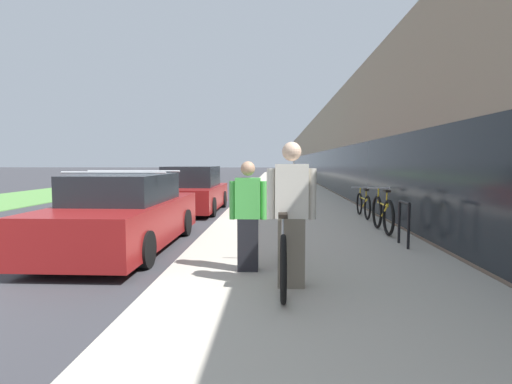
{
  "coord_description": "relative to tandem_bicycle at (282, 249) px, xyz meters",
  "views": [
    {
      "loc": [
        5.22,
        -3.39,
        1.69
      ],
      "look_at": [
        4.34,
        14.59,
        0.31
      ],
      "focal_mm": 28.0,
      "sensor_mm": 36.0,
      "label": 1
    }
  ],
  "objects": [
    {
      "name": "person_rider",
      "position": [
        0.11,
        -0.33,
        0.51
      ],
      "size": [
        0.62,
        0.24,
        1.82
      ],
      "color": "#756B5B",
      "rests_on": "sidewalk_slab"
    },
    {
      "name": "cruiser_bike_nearest",
      "position": [
        2.32,
        3.72,
        -0.0
      ],
      "size": [
        0.52,
        1.73,
        0.98
      ],
      "color": "black",
      "rests_on": "sidewalk_slab"
    },
    {
      "name": "sidewalk_slab",
      "position": [
        0.59,
        19.09,
        -0.46
      ],
      "size": [
        4.55,
        70.0,
        0.11
      ],
      "color": "#BCB5A5",
      "rests_on": "ground"
    },
    {
      "name": "lawn_strip",
      "position": [
        -11.8,
        23.09,
        -0.5
      ],
      "size": [
        4.95,
        70.0,
        0.03
      ],
      "color": "#5B9347",
      "rests_on": "ground"
    },
    {
      "name": "parked_sedan_curbside",
      "position": [
        -2.99,
        2.21,
        0.15
      ],
      "size": [
        1.91,
        4.64,
        1.51
      ],
      "color": "maroon",
      "rests_on": "ground"
    },
    {
      "name": "vintage_roadster_curbside",
      "position": [
        -2.9,
        7.98,
        0.17
      ],
      "size": [
        1.95,
        4.29,
        1.52
      ],
      "color": "maroon",
      "rests_on": "ground"
    },
    {
      "name": "tandem_bicycle",
      "position": [
        0.0,
        0.0,
        0.0
      ],
      "size": [
        0.52,
        2.67,
        0.97
      ],
      "color": "black",
      "rests_on": "sidewalk_slab"
    },
    {
      "name": "person_bystander",
      "position": [
        -0.48,
        0.38,
        0.39
      ],
      "size": [
        0.54,
        0.21,
        1.58
      ],
      "color": "black",
      "rests_on": "sidewalk_slab"
    },
    {
      "name": "cruiser_bike_middle",
      "position": [
        2.4,
        6.08,
        -0.05
      ],
      "size": [
        0.52,
        1.69,
        0.84
      ],
      "color": "black",
      "rests_on": "sidewalk_slab"
    },
    {
      "name": "storefront_facade",
      "position": [
        7.89,
        27.09,
        2.01
      ],
      "size": [
        10.01,
        70.0,
        5.08
      ],
      "color": "gray",
      "rests_on": "ground"
    },
    {
      "name": "bike_rack_hoop",
      "position": [
        2.31,
        2.2,
        0.1
      ],
      "size": [
        0.05,
        0.6,
        0.84
      ],
      "color": "black",
      "rests_on": "sidewalk_slab"
    }
  ]
}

